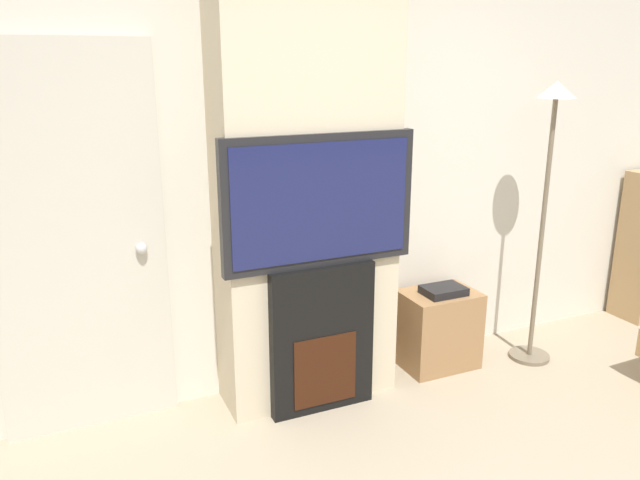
{
  "coord_description": "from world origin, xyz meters",
  "views": [
    {
      "loc": [
        -1.3,
        -1.27,
        1.92
      ],
      "look_at": [
        0.0,
        1.63,
        0.99
      ],
      "focal_mm": 35.0,
      "sensor_mm": 36.0,
      "label": 1
    }
  ],
  "objects_px": {
    "television": "(320,201)",
    "fireplace": "(320,338)",
    "media_stand": "(438,328)",
    "floor_lamp": "(548,174)"
  },
  "relations": [
    {
      "from": "fireplace",
      "to": "floor_lamp",
      "type": "height_order",
      "value": "floor_lamp"
    },
    {
      "from": "floor_lamp",
      "to": "television",
      "type": "bearing_deg",
      "value": 179.15
    },
    {
      "from": "floor_lamp",
      "to": "media_stand",
      "type": "height_order",
      "value": "floor_lamp"
    },
    {
      "from": "fireplace",
      "to": "television",
      "type": "height_order",
      "value": "television"
    },
    {
      "from": "floor_lamp",
      "to": "fireplace",
      "type": "bearing_deg",
      "value": 179.08
    },
    {
      "from": "fireplace",
      "to": "media_stand",
      "type": "xyz_separation_m",
      "value": [
        0.9,
        0.15,
        -0.16
      ]
    },
    {
      "from": "television",
      "to": "media_stand",
      "type": "bearing_deg",
      "value": 9.49
    },
    {
      "from": "floor_lamp",
      "to": "media_stand",
      "type": "xyz_separation_m",
      "value": [
        -0.62,
        0.17,
        -0.98
      ]
    },
    {
      "from": "television",
      "to": "floor_lamp",
      "type": "bearing_deg",
      "value": -0.85
    },
    {
      "from": "television",
      "to": "fireplace",
      "type": "bearing_deg",
      "value": 90.0
    }
  ]
}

